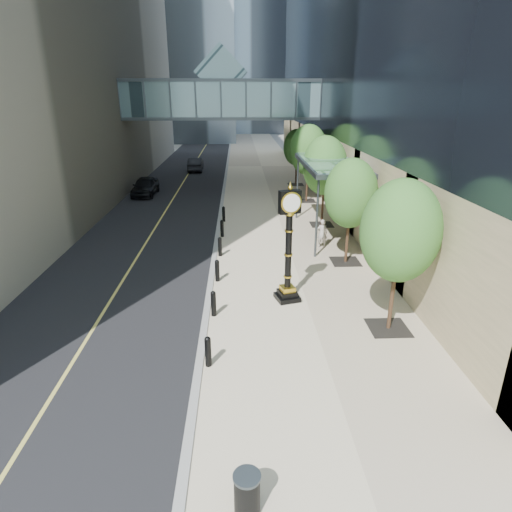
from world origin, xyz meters
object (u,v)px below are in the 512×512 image
at_px(car_near, 145,186).
at_px(trash_bin, 247,495).
at_px(street_clock, 288,253).
at_px(car_far, 196,164).
at_px(pedestrian, 322,233).

bearing_deg(car_near, trash_bin, -74.09).
bearing_deg(street_clock, car_near, 100.35).
distance_m(trash_bin, car_near, 30.37).
xyz_separation_m(street_clock, car_far, (-6.58, 31.89, -1.38)).
xyz_separation_m(pedestrian, car_near, (-12.26, 13.60, -0.08)).
bearing_deg(pedestrian, car_far, -69.39).
distance_m(car_near, car_far, 12.37).
bearing_deg(street_clock, car_far, 86.10).
height_order(street_clock, car_far, street_clock).
bearing_deg(pedestrian, trash_bin, 75.22).
xyz_separation_m(trash_bin, car_far, (-4.75, 41.32, 0.22)).
height_order(car_near, car_far, car_near).
distance_m(street_clock, trash_bin, 9.74).
relative_size(pedestrian, car_near, 0.36).
bearing_deg(street_clock, pedestrian, 52.21).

